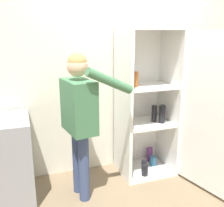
{
  "coord_description": "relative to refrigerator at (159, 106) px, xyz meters",
  "views": [
    {
      "loc": [
        -1.2,
        -2.11,
        1.73
      ],
      "look_at": [
        -0.24,
        0.65,
        0.94
      ],
      "focal_mm": 42.0,
      "sensor_mm": 36.0,
      "label": 1
    }
  ],
  "objects": [
    {
      "name": "ground_plane",
      "position": [
        -0.32,
        -0.55,
        -0.88
      ],
      "size": [
        12.0,
        12.0,
        0.0
      ],
      "primitive_type": "plane",
      "color": "#7A664C"
    },
    {
      "name": "wall_back",
      "position": [
        -0.32,
        0.43,
        0.39
      ],
      "size": [
        7.0,
        0.06,
        2.55
      ],
      "color": "silver",
      "rests_on": "ground_plane"
    },
    {
      "name": "refrigerator",
      "position": [
        0.0,
        0.0,
        0.0
      ],
      "size": [
        0.86,
        1.2,
        1.8
      ],
      "color": "white",
      "rests_on": "ground_plane"
    },
    {
      "name": "person",
      "position": [
        -0.99,
        -0.16,
        0.09
      ],
      "size": [
        0.67,
        0.57,
        1.55
      ],
      "color": "#384770",
      "rests_on": "ground_plane"
    },
    {
      "name": "counter",
      "position": [
        -1.79,
        0.06,
        -0.44
      ],
      "size": [
        0.6,
        0.64,
        0.89
      ],
      "color": "gray",
      "rests_on": "ground_plane"
    }
  ]
}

